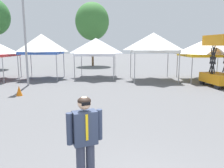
# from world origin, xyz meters

# --- Properties ---
(canopy_tent_far_left) EXTENTS (3.16, 3.16, 3.57)m
(canopy_tent_far_left) POSITION_xyz_m (-6.27, 14.74, 2.77)
(canopy_tent_far_left) COLOR #9E9EA3
(canopy_tent_far_left) RESTS_ON ground
(canopy_tent_behind_right) EXTENTS (3.22, 3.22, 3.26)m
(canopy_tent_behind_right) POSITION_xyz_m (-2.02, 15.50, 2.55)
(canopy_tent_behind_right) COLOR #9E9EA3
(canopy_tent_behind_right) RESTS_ON ground
(canopy_tent_behind_left) EXTENTS (3.41, 3.41, 3.62)m
(canopy_tent_behind_left) POSITION_xyz_m (2.49, 14.20, 2.87)
(canopy_tent_behind_left) COLOR #9E9EA3
(canopy_tent_behind_left) RESTS_ON ground
(canopy_tent_far_right) EXTENTS (3.67, 3.67, 3.17)m
(canopy_tent_far_right) POSITION_xyz_m (6.52, 14.15, 2.51)
(canopy_tent_far_right) COLOR #9E9EA3
(canopy_tent_far_right) RESTS_ON ground
(scissor_lift) EXTENTS (1.80, 2.52, 3.31)m
(scissor_lift) POSITION_xyz_m (6.39, 11.63, 1.05)
(scissor_lift) COLOR black
(scissor_lift) RESTS_ON ground
(person_foreground) EXTENTS (0.60, 0.39, 1.78)m
(person_foreground) POSITION_xyz_m (-0.69, 0.93, 1.03)
(person_foreground) COLOR #33384C
(person_foreground) RESTS_ON ground
(light_pole_opposite_side) EXTENTS (0.36, 0.36, 9.36)m
(light_pole_opposite_side) POSITION_xyz_m (-6.27, 11.70, 5.26)
(light_pole_opposite_side) COLOR #9E9EA3
(light_pole_opposite_side) RESTS_ON ground
(tree_behind_tents_right) EXTENTS (4.36, 4.36, 8.14)m
(tree_behind_tents_right) POSITION_xyz_m (-3.63, 26.38, 5.73)
(tree_behind_tents_right) COLOR brown
(tree_behind_tents_right) RESTS_ON ground
(traffic_cone_lot_center) EXTENTS (0.32, 0.32, 0.54)m
(traffic_cone_lot_center) POSITION_xyz_m (-5.43, 8.54, 0.27)
(traffic_cone_lot_center) COLOR orange
(traffic_cone_lot_center) RESTS_ON ground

